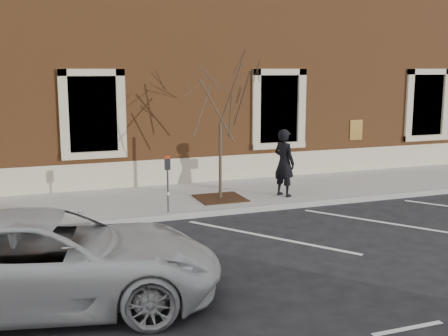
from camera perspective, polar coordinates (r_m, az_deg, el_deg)
name	(u,v)px	position (r m, az deg, el deg)	size (l,w,h in m)	color
ground	(232,213)	(14.61, 0.83, -4.64)	(120.00, 120.00, 0.00)	#28282B
sidewalk_near	(210,196)	(16.18, -1.43, -2.91)	(40.00, 3.50, 0.15)	#B2B0A8
curb_near	(233,211)	(14.54, 0.90, -4.40)	(40.00, 0.12, 0.15)	#9E9E99
parking_stripes	(268,237)	(12.66, 4.47, -6.98)	(28.00, 4.40, 0.01)	silver
building_civic	(157,61)	(21.53, -6.79, 10.76)	(40.00, 8.62, 8.00)	brown
man	(284,163)	(15.85, 6.13, 0.54)	(0.69, 0.46, 1.90)	black
parking_meter	(168,173)	(13.96, -5.75, -0.54)	(0.13, 0.10, 1.44)	#595B60
tree_grate	(220,198)	(15.57, -0.38, -3.08)	(1.28, 1.28, 0.03)	#382312
sapling	(220,103)	(15.19, -0.39, 6.64)	(2.27, 2.27, 3.79)	#493D2C
white_truck	(49,260)	(9.29, -17.37, -8.94)	(2.50, 5.42, 1.51)	silver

